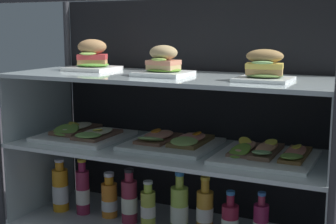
{
  "coord_description": "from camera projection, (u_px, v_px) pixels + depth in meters",
  "views": [
    {
      "loc": [
        0.79,
        -1.66,
        0.84
      ],
      "look_at": [
        0.0,
        0.0,
        0.52
      ],
      "focal_mm": 51.99,
      "sensor_mm": 36.0,
      "label": 1
    }
  ],
  "objects": [
    {
      "name": "juice_bottle_front_right_end",
      "position": [
        230.0,
        222.0,
        1.83
      ],
      "size": [
        0.07,
        0.07,
        0.2
      ],
      "color": "maroon",
      "rests_on": "case_base_deck"
    },
    {
      "name": "juice_bottle_front_second",
      "position": [
        60.0,
        190.0,
        2.15
      ],
      "size": [
        0.07,
        0.07,
        0.23
      ],
      "color": "orange",
      "rests_on": "case_base_deck"
    },
    {
      "name": "shelf_upper_glass",
      "position": [
        168.0,
        77.0,
        1.84
      ],
      "size": [
        1.28,
        0.47,
        0.02
      ],
      "primitive_type": "cube",
      "color": "silver",
      "rests_on": "riser_upper_tier"
    },
    {
      "name": "riser_lower_tier",
      "position": [
        168.0,
        191.0,
        1.92
      ],
      "size": [
        1.26,
        0.45,
        0.32
      ],
      "color": "silver",
      "rests_on": "case_base_deck"
    },
    {
      "name": "plated_roll_sandwich_far_right",
      "position": [
        92.0,
        59.0,
        2.05
      ],
      "size": [
        0.19,
        0.19,
        0.13
      ],
      "color": "white",
      "rests_on": "shelf_upper_glass"
    },
    {
      "name": "plated_roll_sandwich_right_of_center",
      "position": [
        163.0,
        64.0,
        1.82
      ],
      "size": [
        0.19,
        0.19,
        0.11
      ],
      "color": "white",
      "rests_on": "shelf_upper_glass"
    },
    {
      "name": "juice_bottle_back_center",
      "position": [
        148.0,
        208.0,
        1.96
      ],
      "size": [
        0.06,
        0.06,
        0.2
      ],
      "color": "#BDC647",
      "rests_on": "case_base_deck"
    },
    {
      "name": "juice_bottle_front_left_end",
      "position": [
        129.0,
        201.0,
        2.01
      ],
      "size": [
        0.07,
        0.07,
        0.23
      ],
      "color": "#982A43",
      "rests_on": "case_base_deck"
    },
    {
      "name": "juice_bottle_front_fourth",
      "position": [
        109.0,
        199.0,
        2.08
      ],
      "size": [
        0.07,
        0.07,
        0.19
      ],
      "color": "orange",
      "rests_on": "case_base_deck"
    },
    {
      "name": "open_sandwich_tray_center",
      "position": [
        267.0,
        154.0,
        1.73
      ],
      "size": [
        0.34,
        0.33,
        0.06
      ],
      "color": "white",
      "rests_on": "shelf_lower_glass"
    },
    {
      "name": "shelf_lower_glass",
      "position": [
        168.0,
        150.0,
        1.89
      ],
      "size": [
        1.28,
        0.47,
        0.02
      ],
      "primitive_type": "cube",
      "color": "silver",
      "rests_on": "riser_lower_tier"
    },
    {
      "name": "juice_bottle_back_left",
      "position": [
        205.0,
        212.0,
        1.89
      ],
      "size": [
        0.07,
        0.07,
        0.24
      ],
      "color": "gold",
      "rests_on": "case_base_deck"
    },
    {
      "name": "juice_bottle_back_right",
      "position": [
        82.0,
        192.0,
        2.1
      ],
      "size": [
        0.06,
        0.06,
        0.24
      ],
      "color": "#8F2345",
      "rests_on": "case_base_deck"
    },
    {
      "name": "plated_roll_sandwich_left_of_center",
      "position": [
        264.0,
        69.0,
        1.64
      ],
      "size": [
        0.18,
        0.18,
        0.11
      ],
      "color": "white",
      "rests_on": "shelf_upper_glass"
    },
    {
      "name": "riser_upper_tier",
      "position": [
        168.0,
        114.0,
        1.87
      ],
      "size": [
        1.26,
        0.45,
        0.27
      ],
      "color": "silver",
      "rests_on": "shelf_lower_glass"
    },
    {
      "name": "open_sandwich_tray_near_right_corner",
      "position": [
        172.0,
        141.0,
        1.92
      ],
      "size": [
        0.34,
        0.33,
        0.06
      ],
      "color": "white",
      "rests_on": "shelf_lower_glass"
    },
    {
      "name": "open_sandwich_tray_mid_left",
      "position": [
        84.0,
        133.0,
        2.06
      ],
      "size": [
        0.34,
        0.33,
        0.06
      ],
      "color": "white",
      "rests_on": "shelf_lower_glass"
    },
    {
      "name": "juice_bottle_tucked_behind",
      "position": [
        179.0,
        209.0,
        1.93
      ],
      "size": [
        0.07,
        0.07,
        0.24
      ],
      "color": "#B0D64F",
      "rests_on": "case_base_deck"
    },
    {
      "name": "case_frame",
      "position": [
        184.0,
        106.0,
        2.01
      ],
      "size": [
        1.32,
        0.51,
        0.95
      ],
      "color": "#333338",
      "rests_on": "ground"
    }
  ]
}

